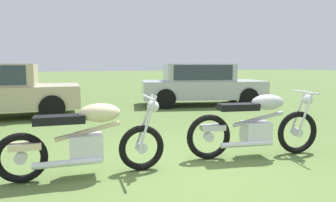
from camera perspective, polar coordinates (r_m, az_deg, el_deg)
The scene contains 4 objects.
ground_plane at distance 4.21m, azimuth 4.24°, elevation -12.73°, with size 120.00×120.00×0.00m, color #567038.
motorcycle_cream at distance 3.96m, azimuth -15.14°, elevation -7.02°, with size 2.09×0.64×1.02m.
motorcycle_silver at distance 4.84m, azimuth 16.33°, elevation -4.40°, with size 2.14×0.69×1.02m.
car_silver at distance 10.58m, azimuth 6.15°, elevation 3.56°, with size 4.43×2.68×1.43m.
Camera 1 is at (-1.71, -3.57, 1.42)m, focal length 32.30 mm.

